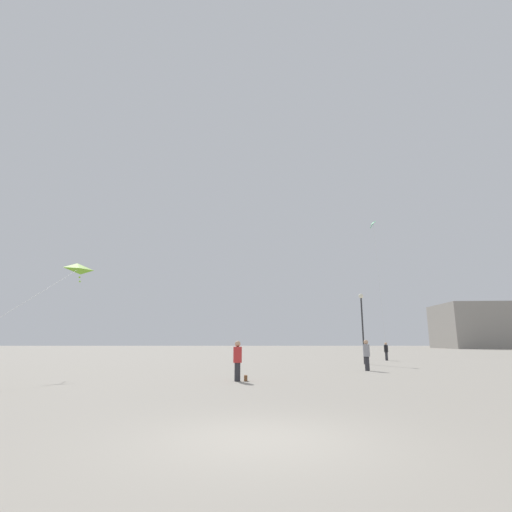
{
  "coord_description": "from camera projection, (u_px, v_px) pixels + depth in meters",
  "views": [
    {
      "loc": [
        -0.1,
        -7.2,
        1.65
      ],
      "look_at": [
        0.0,
        16.29,
        6.77
      ],
      "focal_mm": 27.57,
      "sensor_mm": 36.0,
      "label": 1
    }
  ],
  "objects": [
    {
      "name": "handbag_beside_flyer",
      "position": [
        244.0,
        378.0,
        16.7
      ],
      "size": [
        0.15,
        0.33,
        0.24
      ],
      "primitive_type": "cube",
      "rotation": [
        0.0,
        0.0,
        4.76
      ],
      "color": "brown",
      "rests_on": "ground_plane"
    },
    {
      "name": "building_left_hall",
      "position": [
        470.0,
        326.0,
        96.57
      ],
      "size": [
        16.13,
        18.16,
        10.67
      ],
      "color": "gray",
      "rests_on": "ground_plane"
    },
    {
      "name": "person_in_grey",
      "position": [
        365.0,
        354.0,
        22.73
      ],
      "size": [
        0.38,
        0.38,
        1.74
      ],
      "rotation": [
        0.0,
        0.0,
        4.24
      ],
      "color": "#2D2D33",
      "rests_on": "ground_plane"
    },
    {
      "name": "kite_emerald_diamond",
      "position": [
        372.0,
        226.0,
        42.63
      ],
      "size": [
        1.61,
        5.62,
        13.28
      ],
      "color": "green"
    },
    {
      "name": "kite_lime_delta",
      "position": [
        75.0,
        270.0,
        21.45
      ],
      "size": [
        1.28,
        9.0,
        4.57
      ],
      "color": "#8CD12D"
    },
    {
      "name": "ground_plane",
      "position": [
        260.0,
        440.0,
        6.68
      ],
      "size": [
        300.0,
        300.0,
        0.0
      ],
      "primitive_type": "plane",
      "color": "#9E9689"
    },
    {
      "name": "person_in_black",
      "position": [
        384.0,
        350.0,
        34.92
      ],
      "size": [
        0.34,
        0.34,
        1.57
      ],
      "rotation": [
        0.0,
        0.0,
        0.13
      ],
      "color": "#2D2D33",
      "rests_on": "ground_plane"
    },
    {
      "name": "lamppost_east",
      "position": [
        360.0,
        317.0,
        29.77
      ],
      "size": [
        0.36,
        0.36,
        5.23
      ],
      "color": "#2D2D30",
      "rests_on": "ground_plane"
    },
    {
      "name": "person_in_red",
      "position": [
        236.0,
        359.0,
        16.77
      ],
      "size": [
        0.36,
        0.36,
        1.67
      ],
      "rotation": [
        0.0,
        0.0,
        3.26
      ],
      "color": "#2D2D33",
      "rests_on": "ground_plane"
    }
  ]
}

